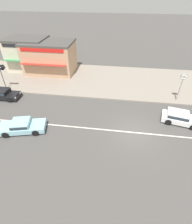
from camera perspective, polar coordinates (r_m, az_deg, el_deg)
name	(u,v)px	position (r m, az deg, el deg)	size (l,w,h in m)	color
ground_plane	(134,132)	(16.45, 12.26, -6.56)	(160.00, 160.00, 0.00)	#4C4947
lane_centre_stripe	(134,132)	(16.45, 12.26, -6.55)	(50.40, 0.14, 0.01)	silver
kerb_strip	(131,82)	(24.94, 11.49, 9.72)	(68.00, 10.00, 0.15)	gray
hatchback_white_0	(180,117)	(18.69, 25.70, -1.55)	(3.89, 2.33, 1.10)	white
sedan_pale_blue_2	(22,126)	(17.33, -23.14, -4.21)	(4.53, 2.65, 1.06)	#93C6D6
hatchback_black_4	(3,94)	(23.28, -28.14, 5.30)	(3.54, 1.75, 1.10)	black
street_clock	(182,81)	(21.12, 26.38, 9.14)	(0.66, 0.22, 3.27)	#9E9EA3
arrow_signboard	(3,69)	(24.09, -28.04, 12.34)	(1.35, 0.68, 3.16)	#4C4C51
shopfront_corner_warung	(28,54)	(29.60, -21.20, 17.33)	(5.85, 5.02, 4.57)	beige
shopfront_mid_block	(50,57)	(27.52, -14.86, 16.98)	(7.08, 5.46, 4.39)	tan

